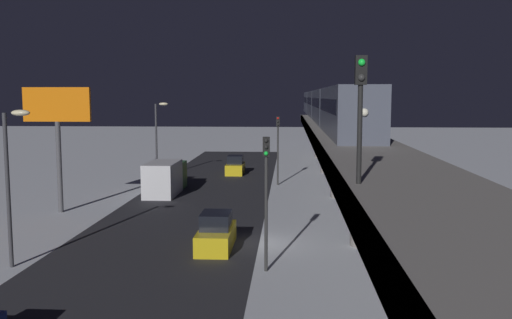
# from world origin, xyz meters

# --- Properties ---
(ground_plane) EXTENTS (240.00, 240.00, 0.00)m
(ground_plane) POSITION_xyz_m (0.00, 0.00, 0.00)
(ground_plane) COLOR silver
(avenue_asphalt) EXTENTS (11.00, 104.46, 0.01)m
(avenue_asphalt) POSITION_xyz_m (5.28, 0.00, 0.00)
(avenue_asphalt) COLOR #28282D
(avenue_asphalt) RESTS_ON ground_plane
(elevated_railway) EXTENTS (5.00, 104.46, 5.53)m
(elevated_railway) POSITION_xyz_m (-5.90, 0.00, 4.77)
(elevated_railway) COLOR gray
(elevated_railway) RESTS_ON ground_plane
(subway_train) EXTENTS (2.94, 74.07, 3.40)m
(subway_train) POSITION_xyz_m (-6.00, -37.28, 7.31)
(subway_train) COLOR #4C5160
(subway_train) RESTS_ON elevated_railway
(rail_signal) EXTENTS (0.36, 0.41, 4.00)m
(rail_signal) POSITION_xyz_m (-4.09, 13.07, 8.25)
(rail_signal) COLOR black
(rail_signal) RESTS_ON elevated_railway
(sedan_yellow) EXTENTS (1.91, 4.07, 1.97)m
(sedan_yellow) POSITION_xyz_m (3.88, -28.36, 0.78)
(sedan_yellow) COLOR gold
(sedan_yellow) RESTS_ON ground_plane
(sedan_yellow_2) EXTENTS (1.80, 4.44, 1.97)m
(sedan_yellow_2) POSITION_xyz_m (2.08, 0.97, 0.80)
(sedan_yellow_2) COLOR gold
(sedan_yellow_2) RESTS_ON ground_plane
(box_truck) EXTENTS (2.40, 7.40, 2.80)m
(box_truck) POSITION_xyz_m (8.68, -16.01, 1.35)
(box_truck) COLOR #2D6038
(box_truck) RESTS_ON ground_plane
(traffic_light_near) EXTENTS (0.32, 0.44, 6.40)m
(traffic_light_near) POSITION_xyz_m (-0.82, 4.90, 4.20)
(traffic_light_near) COLOR #2D2D2D
(traffic_light_near) RESTS_ON ground_plane
(traffic_light_mid) EXTENTS (0.32, 0.44, 6.40)m
(traffic_light_mid) POSITION_xyz_m (-0.82, -21.06, 4.20)
(traffic_light_mid) COLOR #2D2D2D
(traffic_light_mid) RESTS_ON ground_plane
(commercial_billboard) EXTENTS (4.80, 0.36, 8.90)m
(commercial_billboard) POSITION_xyz_m (14.44, -7.80, 6.83)
(commercial_billboard) COLOR #4C4C51
(commercial_billboard) RESTS_ON ground_plane
(street_lamp_near) EXTENTS (1.35, 0.44, 7.65)m
(street_lamp_near) POSITION_xyz_m (11.35, 5.00, 4.81)
(street_lamp_near) COLOR #38383D
(street_lamp_near) RESTS_ON ground_plane
(street_lamp_far) EXTENTS (1.35, 0.44, 7.65)m
(street_lamp_far) POSITION_xyz_m (11.35, -25.00, 4.81)
(street_lamp_far) COLOR #38383D
(street_lamp_far) RESTS_ON ground_plane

